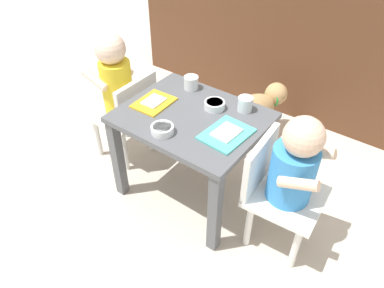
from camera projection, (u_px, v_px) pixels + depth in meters
The scene contains 12 objects.
ground_plane at pixel (192, 189), 1.82m from camera, with size 7.00×7.00×0.00m, color beige.
kitchen_cabinet_back at pixel (297, 36), 2.20m from camera, with size 2.08×0.36×0.87m, color #56331E.
dining_table at pixel (192, 131), 1.58m from camera, with size 0.60×0.48×0.45m.
seated_child_left at pixel (118, 86), 1.77m from camera, with size 0.28×0.28×0.68m.
seated_child_right at pixel (290, 170), 1.35m from camera, with size 0.30×0.30×0.64m.
dog at pixel (254, 110), 2.02m from camera, with size 0.26×0.45×0.30m.
food_tray_left at pixel (154, 102), 1.60m from camera, with size 0.14×0.18×0.02m.
food_tray_right at pixel (227, 134), 1.42m from camera, with size 0.17×0.21×0.02m.
water_cup_left at pixel (191, 83), 1.68m from camera, with size 0.07×0.07×0.06m.
water_cup_right at pixel (245, 105), 1.54m from camera, with size 0.06×0.06×0.06m.
cereal_bowl_right_side at pixel (162, 129), 1.43m from camera, with size 0.09×0.09×0.03m.
veggie_bowl_far at pixel (215, 105), 1.56m from camera, with size 0.09×0.09×0.03m.
Camera 1 is at (0.75, -1.01, 1.33)m, focal length 34.04 mm.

